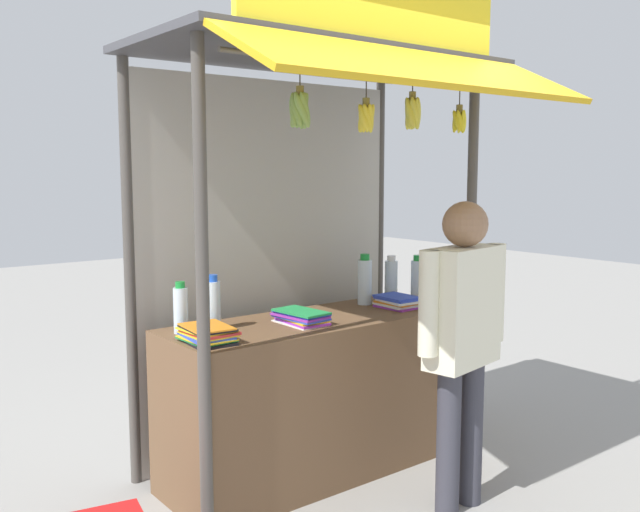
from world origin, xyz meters
TOP-DOWN VIEW (x-y plane):
  - ground_plane at (0.00, 0.00)m, footprint 20.00×20.00m
  - stall_counter at (0.00, 0.00)m, footprint 1.81×0.62m
  - stall_structure at (0.00, 0.14)m, footprint 2.01×1.54m
  - water_bottle_far_right at (0.80, 0.02)m, footprint 0.08×0.08m
  - water_bottle_back_left at (-0.78, 0.15)m, footprint 0.07×0.07m
  - water_bottle_right at (0.47, 0.15)m, footprint 0.09×0.09m
  - water_bottle_rear_center at (0.67, 0.13)m, footprint 0.08×0.08m
  - water_bottle_far_left at (-0.62, 0.11)m, footprint 0.08×0.08m
  - magazine_stack_back_right at (0.55, -0.06)m, footprint 0.21×0.27m
  - magazine_stack_mid_right at (-0.77, -0.11)m, footprint 0.23×0.29m
  - magazine_stack_left at (-0.17, -0.05)m, footprint 0.22×0.33m
  - banana_bunch_inner_right at (0.29, -0.41)m, footprint 0.10×0.11m
  - banana_bunch_leftmost at (-0.03, -0.41)m, footprint 0.10×0.10m
  - banana_bunch_rightmost at (0.66, -0.41)m, footprint 0.09×0.10m
  - banana_bunch_inner_left at (-0.44, -0.41)m, footprint 0.12×0.12m
  - vendor_person at (0.27, -0.80)m, footprint 0.59×0.26m

SIDE VIEW (x-z plane):
  - ground_plane at x=0.00m, z-range 0.00..0.00m
  - stall_counter at x=0.00m, z-range 0.00..0.89m
  - magazine_stack_left at x=-0.17m, z-range 0.89..0.96m
  - magazine_stack_back_right at x=0.55m, z-range 0.89..0.96m
  - magazine_stack_mid_right at x=-0.77m, z-range 0.89..0.97m
  - vendor_person at x=0.27m, z-range 0.16..1.72m
  - water_bottle_back_left at x=-0.78m, z-range 0.88..1.14m
  - water_bottle_far_left at x=-0.62m, z-range 0.88..1.17m
  - water_bottle_rear_center at x=0.67m, z-range 0.88..1.17m
  - water_bottle_far_right at x=0.80m, z-range 0.88..1.17m
  - water_bottle_right at x=0.47m, z-range 0.88..1.19m
  - stall_structure at x=0.00m, z-range 0.28..2.96m
  - banana_bunch_leftmost at x=-0.03m, z-range 1.81..2.12m
  - banana_bunch_rightmost at x=0.66m, z-range 1.84..2.13m
  - banana_bunch_inner_left at x=-0.44m, z-range 1.83..2.14m
  - banana_bunch_inner_right at x=0.29m, z-range 1.86..2.15m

